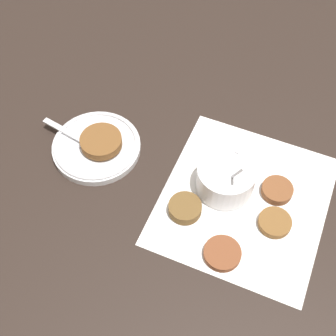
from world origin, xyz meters
TOP-DOWN VIEW (x-y plane):
  - ground_plane at (0.00, 0.00)m, footprint 4.00×4.00m
  - napkin at (0.00, 0.02)m, footprint 0.37×0.34m
  - sauce_bowl at (0.01, 0.07)m, footprint 0.12×0.11m
  - fritter_0 at (-0.08, 0.11)m, footprint 0.06×0.06m
  - fritter_1 at (-0.02, -0.05)m, footprint 0.06×0.06m
  - fritter_2 at (0.05, -0.02)m, footprint 0.06×0.06m
  - fritter_3 at (-0.12, 0.01)m, footprint 0.07×0.07m
  - serving_plate at (-0.05, 0.33)m, footprint 0.18×0.18m
  - fritter_on_plate at (-0.04, 0.32)m, footprint 0.08×0.08m
  - fork at (-0.06, 0.36)m, footprint 0.03×0.16m

SIDE VIEW (x-z plane):
  - ground_plane at x=0.00m, z-range 0.00..0.00m
  - napkin at x=0.00m, z-range 0.00..0.00m
  - fritter_3 at x=-0.12m, z-range 0.00..0.02m
  - fritter_1 at x=-0.02m, z-range 0.00..0.02m
  - serving_plate at x=-0.05m, z-range 0.00..0.02m
  - fritter_2 at x=0.05m, z-range 0.00..0.02m
  - fritter_0 at x=-0.08m, z-range 0.00..0.02m
  - fork at x=-0.06m, z-range 0.02..0.03m
  - fritter_on_plate at x=-0.04m, z-range 0.02..0.04m
  - sauce_bowl at x=0.01m, z-range -0.03..0.09m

